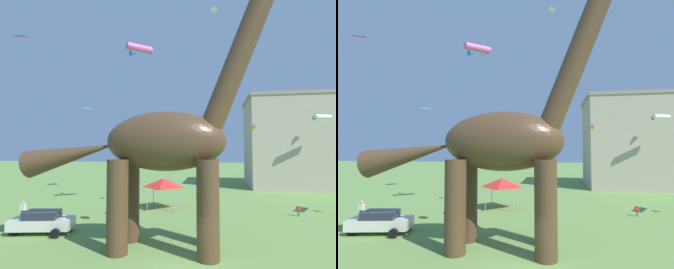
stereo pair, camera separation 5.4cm
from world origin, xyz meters
The scene contains 13 objects.
dinosaur_sculpture centered at (-1.46, 3.46, 6.33)m, with size 16.75×3.55×17.51m.
parked_sedan_left centered at (-10.45, 5.15, 0.81)m, with size 4.48×2.60×1.55m.
person_vendor_side centered at (8.73, 13.47, 0.61)m, with size 0.38×0.17×1.01m.
person_watching_child centered at (-14.42, 8.37, 0.94)m, with size 0.58×0.26×1.55m.
festival_canopy_tent centered at (-3.56, 14.60, 2.54)m, with size 3.15×3.15×3.00m.
kite_far_right centered at (-16.83, 24.98, 11.95)m, with size 1.95×2.09×2.14m.
kite_high_right centered at (-5.97, 13.46, 15.90)m, with size 2.69×2.74×0.77m.
kite_far_left centered at (15.33, 26.18, 10.15)m, with size 2.33×2.26×0.66m.
kite_high_left centered at (1.54, 10.66, 17.86)m, with size 0.60×0.72×0.81m.
kite_mid_left centered at (5.80, 19.11, 8.37)m, with size 0.48×0.48×0.58m.
kite_trailing centered at (-3.56, 6.03, 7.87)m, with size 0.60×0.60×0.68m.
kite_drifting centered at (-15.85, 9.28, 16.22)m, with size 1.48×1.32×0.22m.
background_building_block centered at (17.22, 34.39, 7.16)m, with size 21.22×12.10×14.30m.
Camera 2 is at (1.63, -12.68, 5.79)m, focal length 29.48 mm.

